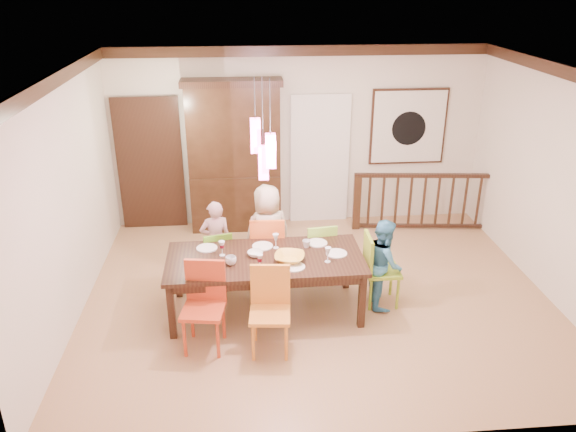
{
  "coord_description": "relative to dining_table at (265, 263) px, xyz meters",
  "views": [
    {
      "loc": [
        -0.94,
        -6.31,
        3.91
      ],
      "look_at": [
        -0.38,
        0.07,
        1.12
      ],
      "focal_mm": 35.0,
      "sensor_mm": 36.0,
      "label": 1
    }
  ],
  "objects": [
    {
      "name": "chair_near_mid",
      "position": [
        0.01,
        -0.82,
        -0.12
      ],
      "size": [
        0.48,
        0.48,
        0.98
      ],
      "rotation": [
        0.0,
        0.0,
        -0.09
      ],
      "color": "orange",
      "rests_on": "floor"
    },
    {
      "name": "person_far_left",
      "position": [
        -0.63,
        0.84,
        -0.1
      ],
      "size": [
        0.47,
        0.35,
        1.16
      ],
      "primitive_type": "imported",
      "rotation": [
        0.0,
        0.0,
        3.33
      ],
      "color": "beige",
      "rests_on": "floor"
    },
    {
      "name": "crown_molding",
      "position": [
        0.69,
        0.3,
        2.14
      ],
      "size": [
        6.0,
        5.0,
        0.16
      ],
      "primitive_type": null,
      "color": "black",
      "rests_on": "wall_back"
    },
    {
      "name": "small_bowl",
      "position": [
        -0.12,
        0.05,
        0.1
      ],
      "size": [
        0.23,
        0.23,
        0.06
      ],
      "primitive_type": "imported",
      "rotation": [
        0.0,
        0.0,
        -0.22
      ],
      "color": "white",
      "rests_on": "dining_table"
    },
    {
      "name": "white_doorway",
      "position": [
        1.04,
        2.76,
        0.37
      ],
      "size": [
        0.97,
        0.05,
        2.22
      ],
      "primitive_type": "cube",
      "color": "silver",
      "rests_on": "wall_back"
    },
    {
      "name": "dining_table",
      "position": [
        0.0,
        0.0,
        0.0
      ],
      "size": [
        2.39,
        1.12,
        0.75
      ],
      "rotation": [
        0.0,
        0.0,
        0.01
      ],
      "color": "black",
      "rests_on": "floor"
    },
    {
      "name": "person_far_mid",
      "position": [
        0.07,
        0.82,
        0.01
      ],
      "size": [
        0.77,
        0.63,
        1.37
      ],
      "primitive_type": "imported",
      "rotation": [
        0.0,
        0.0,
        3.49
      ],
      "color": "#BFAC90",
      "rests_on": "floor"
    },
    {
      "name": "plate_far_right",
      "position": [
        0.68,
        0.32,
        0.08
      ],
      "size": [
        0.26,
        0.26,
        0.01
      ],
      "primitive_type": "cylinder",
      "color": "white",
      "rests_on": "dining_table"
    },
    {
      "name": "chair_far_right",
      "position": [
        0.75,
        0.7,
        -0.17
      ],
      "size": [
        0.44,
        0.44,
        0.88
      ],
      "rotation": [
        0.0,
        0.0,
        3.27
      ],
      "color": "#8DC83E",
      "rests_on": "floor"
    },
    {
      "name": "plate_near_mid",
      "position": [
        0.32,
        -0.28,
        0.08
      ],
      "size": [
        0.26,
        0.26,
        0.01
      ],
      "primitive_type": "cylinder",
      "color": "white",
      "rests_on": "dining_table"
    },
    {
      "name": "pendant_cluster",
      "position": [
        0.0,
        -0.0,
        1.43
      ],
      "size": [
        0.27,
        0.21,
        1.14
      ],
      "color": "#FF4C9E",
      "rests_on": "ceiling"
    },
    {
      "name": "ceiling",
      "position": [
        0.69,
        0.3,
        2.22
      ],
      "size": [
        6.0,
        6.0,
        0.0
      ],
      "primitive_type": "plane",
      "rotation": [
        3.14,
        0.0,
        0.0
      ],
      "color": "white",
      "rests_on": "wall_back"
    },
    {
      "name": "plate_end_right",
      "position": [
        0.87,
        0.01,
        0.08
      ],
      "size": [
        0.26,
        0.26,
        0.01
      ],
      "primitive_type": "cylinder",
      "color": "white",
      "rests_on": "dining_table"
    },
    {
      "name": "chair_far_mid",
      "position": [
        0.06,
        0.74,
        -0.11
      ],
      "size": [
        0.47,
        0.47,
        1.0
      ],
      "rotation": [
        0.0,
        0.0,
        3.11
      ],
      "color": "orange",
      "rests_on": "floor"
    },
    {
      "name": "wine_glass_d",
      "position": [
        0.74,
        -0.18,
        0.17
      ],
      "size": [
        0.08,
        0.08,
        0.19
      ],
      "primitive_type": null,
      "color": "silver",
      "rests_on": "dining_table"
    },
    {
      "name": "plate_far_mid",
      "position": [
        -0.02,
        0.29,
        0.08
      ],
      "size": [
        0.26,
        0.26,
        0.01
      ],
      "primitive_type": "cylinder",
      "color": "white",
      "rests_on": "dining_table"
    },
    {
      "name": "panel_door",
      "position": [
        -1.71,
        2.75,
        0.37
      ],
      "size": [
        1.04,
        0.07,
        2.24
      ],
      "primitive_type": "cube",
      "color": "black",
      "rests_on": "wall_back"
    },
    {
      "name": "floor",
      "position": [
        0.69,
        0.3,
        -0.68
      ],
      "size": [
        6.0,
        6.0,
        0.0
      ],
      "primitive_type": "plane",
      "color": "#AD8253",
      "rests_on": "ground"
    },
    {
      "name": "person_end_right",
      "position": [
        1.48,
        0.05,
        -0.1
      ],
      "size": [
        0.45,
        0.58,
        1.16
      ],
      "primitive_type": "imported",
      "rotation": [
        0.0,
        0.0,
        1.54
      ],
      "color": "teal",
      "rests_on": "floor"
    },
    {
      "name": "wine_glass_a",
      "position": [
        -0.52,
        0.1,
        0.17
      ],
      "size": [
        0.08,
        0.08,
        0.19
      ],
      "primitive_type": null,
      "color": "#590C19",
      "rests_on": "dining_table"
    },
    {
      "name": "balustrade",
      "position": [
        2.7,
        2.25,
        -0.18
      ],
      "size": [
        2.31,
        0.31,
        0.96
      ],
      "rotation": [
        0.0,
        0.0,
        -0.1
      ],
      "color": "black",
      "rests_on": "floor"
    },
    {
      "name": "wall_right",
      "position": [
        3.69,
        0.3,
        0.77
      ],
      "size": [
        0.0,
        5.0,
        5.0
      ],
      "primitive_type": "plane",
      "rotation": [
        1.57,
        0.0,
        -1.57
      ],
      "color": "beige",
      "rests_on": "floor"
    },
    {
      "name": "wall_back",
      "position": [
        0.69,
        2.8,
        0.77
      ],
      "size": [
        6.0,
        0.0,
        6.0
      ],
      "primitive_type": "plane",
      "rotation": [
        1.57,
        0.0,
        0.0
      ],
      "color": "beige",
      "rests_on": "floor"
    },
    {
      "name": "cup_right",
      "position": [
        0.53,
        0.23,
        0.12
      ],
      "size": [
        0.11,
        0.11,
        0.1
      ],
      "primitive_type": "imported",
      "rotation": [
        0.0,
        0.0,
        -0.11
      ],
      "color": "silver",
      "rests_on": "dining_table"
    },
    {
      "name": "chair_end_right",
      "position": [
        1.48,
        0.07,
        -0.13
      ],
      "size": [
        0.43,
        0.43,
        0.95
      ],
      "rotation": [
        0.0,
        0.0,
        1.56
      ],
      "color": "#87A824",
      "rests_on": "floor"
    },
    {
      "name": "plate_far_left",
      "position": [
        -0.71,
        0.3,
        0.08
      ],
      "size": [
        0.26,
        0.26,
        0.01
      ],
      "primitive_type": "cylinder",
      "color": "white",
      "rests_on": "dining_table"
    },
    {
      "name": "plate_near_left",
      "position": [
        -0.77,
        -0.32,
        0.08
      ],
      "size": [
        0.26,
        0.26,
        0.01
      ],
      "primitive_type": "cylinder",
      "color": "white",
      "rests_on": "dining_table"
    },
    {
      "name": "wall_left",
      "position": [
        -2.31,
        0.3,
        0.77
      ],
      "size": [
        0.0,
        5.0,
        5.0
      ],
      "primitive_type": "plane",
      "rotation": [
        1.57,
        0.0,
        1.57
      ],
      "color": "beige",
      "rests_on": "floor"
    },
    {
      "name": "china_hutch",
      "position": [
        -0.35,
        2.59,
        0.55
      ],
      "size": [
        1.55,
        0.46,
        2.44
      ],
      "color": "black",
      "rests_on": "floor"
    },
    {
      "name": "napkin",
      "position": [
        -0.07,
        -0.31,
        0.08
      ],
      "size": [
        0.18,
        0.14,
        0.01
      ],
      "primitive_type": "cube",
      "color": "#D83359",
      "rests_on": "dining_table"
    },
    {
      "name": "wine_glass_b",
      "position": [
        0.15,
        0.24,
        0.17
      ],
      "size": [
        0.08,
        0.08,
        0.19
      ],
      "primitive_type": null,
      "color": "silver",
      "rests_on": "dining_table"
    },
    {
      "name": "wine_glass_c",
      "position": [
        -0.07,
        -0.29,
        0.17
      ],
      "size": [
        0.08,
        0.08,
        0.19
      ],
      "primitive_type": null,
      "color": "#590C19",
      "rests_on": "dining_table"
    },
    {
      "name": "chair_far_left",
      "position": [
        -0.62,
        0.68,
        -0.2
      ],
      "size": [
        0.45,
        0.45,
        0.83
      ],
      "rotation": [
        0.0,
        0.0,
        3.38
      ],
      "color": "#5DA022",
      "rests_on": "floor"
    },
    {
      "name": "chair_near_left",
      "position": [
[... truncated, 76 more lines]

